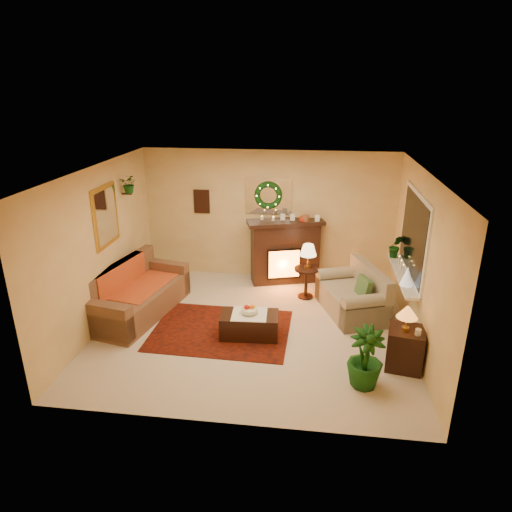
# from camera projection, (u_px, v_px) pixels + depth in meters

# --- Properties ---
(floor) EXTENTS (5.00, 5.00, 0.00)m
(floor) POSITION_uv_depth(u_px,v_px,m) (253.00, 329.00, 7.51)
(floor) COLOR beige
(floor) RESTS_ON ground
(ceiling) EXTENTS (5.00, 5.00, 0.00)m
(ceiling) POSITION_uv_depth(u_px,v_px,m) (253.00, 171.00, 6.58)
(ceiling) COLOR white
(ceiling) RESTS_ON ground
(wall_back) EXTENTS (5.00, 5.00, 0.00)m
(wall_back) POSITION_uv_depth(u_px,v_px,m) (268.00, 216.00, 9.13)
(wall_back) COLOR #EFD88C
(wall_back) RESTS_ON ground
(wall_front) EXTENTS (5.00, 5.00, 0.00)m
(wall_front) POSITION_uv_depth(u_px,v_px,m) (225.00, 327.00, 4.96)
(wall_front) COLOR #EFD88C
(wall_front) RESTS_ON ground
(wall_left) EXTENTS (4.50, 4.50, 0.00)m
(wall_left) POSITION_uv_depth(u_px,v_px,m) (100.00, 248.00, 7.35)
(wall_left) COLOR #EFD88C
(wall_left) RESTS_ON ground
(wall_right) EXTENTS (4.50, 4.50, 0.00)m
(wall_right) POSITION_uv_depth(u_px,v_px,m) (420.00, 263.00, 6.74)
(wall_right) COLOR #EFD88C
(wall_right) RESTS_ON ground
(area_rug) EXTENTS (2.24, 1.71, 0.01)m
(area_rug) POSITION_uv_depth(u_px,v_px,m) (221.00, 330.00, 7.45)
(area_rug) COLOR #480B0E
(area_rug) RESTS_ON floor
(sofa) EXTENTS (1.31, 2.21, 0.89)m
(sofa) POSITION_uv_depth(u_px,v_px,m) (138.00, 291.00, 7.86)
(sofa) COLOR brown
(sofa) RESTS_ON floor
(red_throw) EXTENTS (0.83, 1.35, 0.02)m
(red_throw) POSITION_uv_depth(u_px,v_px,m) (140.00, 285.00, 8.02)
(red_throw) COLOR red
(red_throw) RESTS_ON sofa
(fireplace) EXTENTS (1.39, 0.79, 1.22)m
(fireplace) POSITION_uv_depth(u_px,v_px,m) (285.00, 256.00, 9.13)
(fireplace) COLOR black
(fireplace) RESTS_ON floor
(poinsettia) EXTENTS (0.21, 0.21, 0.21)m
(poinsettia) POSITION_uv_depth(u_px,v_px,m) (304.00, 220.00, 8.84)
(poinsettia) COLOR #A8240F
(poinsettia) RESTS_ON fireplace
(mantel_candle_a) EXTENTS (0.06, 0.06, 0.18)m
(mantel_candle_a) POSITION_uv_depth(u_px,v_px,m) (262.00, 221.00, 8.92)
(mantel_candle_a) COLOR white
(mantel_candle_a) RESTS_ON fireplace
(mantel_candle_b) EXTENTS (0.06, 0.06, 0.19)m
(mantel_candle_b) POSITION_uv_depth(u_px,v_px,m) (273.00, 222.00, 8.86)
(mantel_candle_b) COLOR silver
(mantel_candle_b) RESTS_ON fireplace
(mantel_mirror) EXTENTS (0.92, 0.02, 0.72)m
(mantel_mirror) POSITION_uv_depth(u_px,v_px,m) (268.00, 196.00, 8.97)
(mantel_mirror) COLOR white
(mantel_mirror) RESTS_ON wall_back
(wreath) EXTENTS (0.55, 0.11, 0.55)m
(wreath) POSITION_uv_depth(u_px,v_px,m) (268.00, 196.00, 8.92)
(wreath) COLOR #194719
(wreath) RESTS_ON wall_back
(wall_art) EXTENTS (0.32, 0.03, 0.48)m
(wall_art) POSITION_uv_depth(u_px,v_px,m) (202.00, 201.00, 9.19)
(wall_art) COLOR #381E11
(wall_art) RESTS_ON wall_back
(gold_mirror) EXTENTS (0.03, 0.84, 1.00)m
(gold_mirror) POSITION_uv_depth(u_px,v_px,m) (106.00, 216.00, 7.46)
(gold_mirror) COLOR gold
(gold_mirror) RESTS_ON wall_left
(hanging_plant) EXTENTS (0.33, 0.28, 0.36)m
(hanging_plant) POSITION_uv_depth(u_px,v_px,m) (130.00, 193.00, 8.06)
(hanging_plant) COLOR #194719
(hanging_plant) RESTS_ON wall_left
(loveseat) EXTENTS (1.26, 1.62, 0.82)m
(loveseat) POSITION_uv_depth(u_px,v_px,m) (352.00, 290.00, 7.91)
(loveseat) COLOR gray
(loveseat) RESTS_ON floor
(window_frame) EXTENTS (0.03, 1.86, 1.36)m
(window_frame) POSITION_uv_depth(u_px,v_px,m) (414.00, 235.00, 7.17)
(window_frame) COLOR white
(window_frame) RESTS_ON wall_right
(window_glass) EXTENTS (0.02, 1.70, 1.22)m
(window_glass) POSITION_uv_depth(u_px,v_px,m) (413.00, 235.00, 7.17)
(window_glass) COLOR black
(window_glass) RESTS_ON wall_right
(window_sill) EXTENTS (0.22, 1.86, 0.04)m
(window_sill) POSITION_uv_depth(u_px,v_px,m) (402.00, 274.00, 7.42)
(window_sill) COLOR white
(window_sill) RESTS_ON wall_right
(mini_tree) EXTENTS (0.20, 0.20, 0.30)m
(mini_tree) POSITION_uv_depth(u_px,v_px,m) (407.00, 276.00, 6.93)
(mini_tree) COLOR white
(mini_tree) RESTS_ON window_sill
(sill_plant) EXTENTS (0.30, 0.24, 0.55)m
(sill_plant) POSITION_uv_depth(u_px,v_px,m) (396.00, 247.00, 8.02)
(sill_plant) COLOR #1C651A
(sill_plant) RESTS_ON window_sill
(side_table_round) EXTENTS (0.51, 0.51, 0.59)m
(side_table_round) POSITION_uv_depth(u_px,v_px,m) (306.00, 281.00, 8.50)
(side_table_round) COLOR #3E2616
(side_table_round) RESTS_ON floor
(lamp_cream) EXTENTS (0.31, 0.31, 0.47)m
(lamp_cream) POSITION_uv_depth(u_px,v_px,m) (308.00, 253.00, 8.30)
(lamp_cream) COLOR #FFD9A0
(lamp_cream) RESTS_ON side_table_round
(end_table_square) EXTENTS (0.57, 0.57, 0.60)m
(end_table_square) POSITION_uv_depth(u_px,v_px,m) (405.00, 350.00, 6.42)
(end_table_square) COLOR #381D0C
(end_table_square) RESTS_ON floor
(lamp_tiffany) EXTENTS (0.29, 0.29, 0.42)m
(lamp_tiffany) POSITION_uv_depth(u_px,v_px,m) (406.00, 321.00, 6.22)
(lamp_tiffany) COLOR #D4690B
(lamp_tiffany) RESTS_ON end_table_square
(coffee_table) EXTENTS (0.94, 0.55, 0.38)m
(coffee_table) POSITION_uv_depth(u_px,v_px,m) (249.00, 324.00, 7.23)
(coffee_table) COLOR black
(coffee_table) RESTS_ON floor
(fruit_bowl) EXTENTS (0.26, 0.26, 0.06)m
(fruit_bowl) POSITION_uv_depth(u_px,v_px,m) (249.00, 310.00, 7.16)
(fruit_bowl) COLOR beige
(fruit_bowl) RESTS_ON coffee_table
(floor_palm) EXTENTS (1.63, 1.63, 2.53)m
(floor_palm) POSITION_uv_depth(u_px,v_px,m) (366.00, 356.00, 5.95)
(floor_palm) COLOR #296520
(floor_palm) RESTS_ON floor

